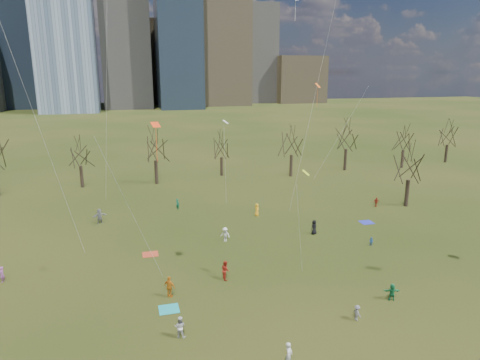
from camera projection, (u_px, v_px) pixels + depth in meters
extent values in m
plane|color=black|center=(277.00, 291.00, 37.00)|extent=(500.00, 500.00, 0.00)
cube|color=slate|center=(123.00, 13.00, 214.99)|extent=(24.00, 24.00, 95.00)
cube|color=#384C66|center=(177.00, 1.00, 211.09)|extent=(22.00, 22.00, 105.00)
cube|color=#726347|center=(222.00, 40.00, 240.76)|extent=(28.00, 28.00, 72.00)
cube|color=#384C66|center=(20.00, 44.00, 219.35)|extent=(25.00, 25.00, 65.00)
cube|color=slate|center=(256.00, 54.00, 262.91)|extent=(22.00, 22.00, 58.00)
cube|color=#726347|center=(148.00, 63.00, 256.81)|extent=(30.00, 30.00, 48.00)
cube|color=#726347|center=(296.00, 79.00, 268.32)|extent=(30.00, 28.00, 28.00)
cylinder|color=black|center=(82.00, 176.00, 70.02)|extent=(0.52, 0.52, 3.60)
cylinder|color=black|center=(156.00, 172.00, 72.11)|extent=(0.54, 0.54, 4.05)
cylinder|color=black|center=(222.00, 166.00, 78.07)|extent=(0.51, 0.51, 3.38)
cylinder|color=black|center=(291.00, 166.00, 77.34)|extent=(0.54, 0.54, 3.96)
cylinder|color=black|center=(345.00, 160.00, 82.26)|extent=(0.54, 0.54, 4.14)
cylinder|color=black|center=(402.00, 159.00, 84.49)|extent=(0.52, 0.52, 3.51)
cylinder|color=black|center=(446.00, 154.00, 89.41)|extent=(0.53, 0.53, 3.74)
cylinder|color=black|center=(407.00, 193.00, 60.03)|extent=(0.53, 0.53, 3.83)
cube|color=teal|center=(169.00, 309.00, 34.14)|extent=(1.60, 1.50, 0.03)
cube|color=#272DB8|center=(367.00, 222.00, 53.89)|extent=(1.60, 1.50, 0.03)
cube|color=#B13C23|center=(150.00, 254.00, 44.42)|extent=(1.60, 1.50, 0.03)
imported|color=silver|center=(289.00, 355.00, 27.24)|extent=(0.73, 0.77, 1.77)
imported|color=#AD2618|center=(225.00, 270.00, 38.91)|extent=(0.72, 0.90, 1.79)
imported|color=slate|center=(357.00, 313.00, 32.51)|extent=(0.61, 0.88, 1.24)
imported|color=orange|center=(170.00, 287.00, 35.78)|extent=(1.14, 1.04, 1.87)
imported|color=#1B7D45|center=(392.00, 292.00, 35.36)|extent=(1.43, 0.81, 1.47)
imported|color=black|center=(314.00, 227.00, 49.76)|extent=(0.99, 0.84, 1.73)
imported|color=#A553A6|center=(2.00, 274.00, 38.41)|extent=(0.49, 0.62, 1.49)
imported|color=#2758AC|center=(371.00, 242.00, 46.51)|extent=(0.55, 0.60, 0.98)
imported|color=silver|center=(225.00, 234.00, 47.70)|extent=(1.21, 1.09, 1.63)
imported|color=#AB2418|center=(376.00, 202.00, 60.07)|extent=(0.84, 0.44, 1.37)
imported|color=slate|center=(100.00, 216.00, 53.35)|extent=(1.85, 1.22, 1.91)
imported|color=#FFAF1C|center=(257.00, 210.00, 56.19)|extent=(0.58, 0.85, 1.69)
imported|color=#186E51|center=(178.00, 204.00, 58.94)|extent=(0.62, 0.65, 1.50)
imported|color=silver|center=(180.00, 327.00, 30.37)|extent=(0.97, 0.88, 1.63)
plane|color=#FF4315|center=(156.00, 125.00, 33.47)|extent=(1.06, 1.00, 0.36)
cylinder|color=silver|center=(133.00, 216.00, 32.01)|extent=(4.34, 5.36, 13.01)
cylinder|color=#FF4315|center=(157.00, 145.00, 33.86)|extent=(0.04, 0.04, 2.70)
cylinder|color=silver|center=(27.00, 95.00, 33.91)|extent=(5.70, 6.68, 30.45)
cylinder|color=silver|center=(311.00, 113.00, 49.43)|extent=(3.31, 3.46, 24.93)
cylinder|color=white|center=(295.00, 11.00, 47.87)|extent=(0.04, 0.04, 2.10)
cylinder|color=silver|center=(106.00, 99.00, 53.72)|extent=(2.30, 4.54, 27.37)
plane|color=orange|center=(318.00, 85.00, 66.49)|extent=(1.22, 1.17, 0.68)
cylinder|color=silver|center=(340.00, 134.00, 67.24)|extent=(6.45, 4.11, 15.01)
cylinder|color=orange|center=(317.00, 97.00, 66.93)|extent=(0.04, 0.04, 3.00)
plane|color=#C8E223|center=(306.00, 173.00, 35.49)|extent=(0.87, 0.90, 0.43)
cylinder|color=silver|center=(300.00, 231.00, 34.74)|extent=(2.25, 3.35, 8.89)
plane|color=white|center=(226.00, 122.00, 54.46)|extent=(1.00, 1.04, 0.46)
cylinder|color=silver|center=(225.00, 166.00, 54.26)|extent=(0.95, 3.03, 10.86)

